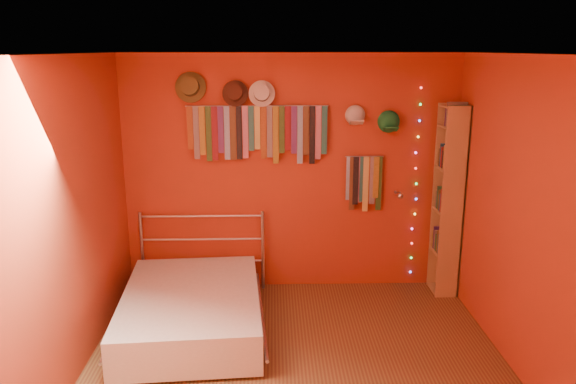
{
  "coord_description": "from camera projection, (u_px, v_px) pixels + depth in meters",
  "views": [
    {
      "loc": [
        -0.19,
        -4.02,
        2.54
      ],
      "look_at": [
        -0.06,
        0.9,
        1.28
      ],
      "focal_mm": 35.0,
      "sensor_mm": 36.0,
      "label": 1
    }
  ],
  "objects": [
    {
      "name": "small_tie_rack",
      "position": [
        364.0,
        180.0,
        5.88
      ],
      "size": [
        0.4,
        0.03,
        0.59
      ],
      "color": "#ADADB2",
      "rests_on": "back_wall"
    },
    {
      "name": "back_wall",
      "position": [
        291.0,
        174.0,
        5.91
      ],
      "size": [
        3.5,
        0.02,
        2.5
      ],
      "primitive_type": "cube",
      "color": "#AE261C",
      "rests_on": "ground"
    },
    {
      "name": "bookshelf",
      "position": [
        452.0,
        200.0,
        5.8
      ],
      "size": [
        0.25,
        0.34,
        2.0
      ],
      "color": "tan",
      "rests_on": "ground"
    },
    {
      "name": "cap_white",
      "position": [
        355.0,
        115.0,
        5.72
      ],
      "size": [
        0.19,
        0.24,
        0.19
      ],
      "color": "silver",
      "rests_on": "back_wall"
    },
    {
      "name": "fedora_white",
      "position": [
        262.0,
        93.0,
        5.6
      ],
      "size": [
        0.27,
        0.14,
        0.26
      ],
      "rotation": [
        1.36,
        0.0,
        0.0
      ],
      "color": "silver",
      "rests_on": "back_wall"
    },
    {
      "name": "ground",
      "position": [
        298.0,
        372.0,
        4.53
      ],
      "size": [
        3.5,
        3.5,
        0.0
      ],
      "primitive_type": "plane",
      "color": "brown",
      "rests_on": "ground"
    },
    {
      "name": "right_wall",
      "position": [
        528.0,
        223.0,
        4.27
      ],
      "size": [
        0.02,
        3.5,
        2.5
      ],
      "primitive_type": "cube",
      "color": "#AE261C",
      "rests_on": "ground"
    },
    {
      "name": "fedora_brown",
      "position": [
        235.0,
        93.0,
        5.6
      ],
      "size": [
        0.26,
        0.14,
        0.26
      ],
      "rotation": [
        1.36,
        0.0,
        0.0
      ],
      "color": "#3F2116",
      "rests_on": "back_wall"
    },
    {
      "name": "ceiling",
      "position": [
        300.0,
        54.0,
        3.91
      ],
      "size": [
        3.5,
        3.5,
        0.02
      ],
      "primitive_type": "cube",
      "color": "white",
      "rests_on": "back_wall"
    },
    {
      "name": "left_wall",
      "position": [
        64.0,
        227.0,
        4.17
      ],
      "size": [
        0.02,
        3.5,
        2.5
      ],
      "primitive_type": "cube",
      "color": "#AE261C",
      "rests_on": "ground"
    },
    {
      "name": "tie_rack",
      "position": [
        258.0,
        131.0,
        5.72
      ],
      "size": [
        1.45,
        0.03,
        0.6
      ],
      "color": "#ADADB2",
      "rests_on": "back_wall"
    },
    {
      "name": "fairy_lights",
      "position": [
        416.0,
        184.0,
        5.94
      ],
      "size": [
        0.06,
        0.02,
        2.03
      ],
      "color": "#FF3333",
      "rests_on": "back_wall"
    },
    {
      "name": "cap_green",
      "position": [
        389.0,
        122.0,
        5.75
      ],
      "size": [
        0.2,
        0.26,
        0.2
      ],
      "color": "#1A7837",
      "rests_on": "back_wall"
    },
    {
      "name": "reading_lamp",
      "position": [
        400.0,
        195.0,
        5.79
      ],
      "size": [
        0.06,
        0.26,
        0.08
      ],
      "color": "#ADADB2",
      "rests_on": "back_wall"
    },
    {
      "name": "fedora_olive",
      "position": [
        190.0,
        87.0,
        5.56
      ],
      "size": [
        0.31,
        0.17,
        0.3
      ],
      "rotation": [
        1.36,
        0.0,
        0.0
      ],
      "color": "brown",
      "rests_on": "back_wall"
    },
    {
      "name": "bed",
      "position": [
        192.0,
        310.0,
        5.16
      ],
      "size": [
        1.44,
        1.85,
        0.87
      ],
      "rotation": [
        0.0,
        0.0,
        0.07
      ],
      "color": "#ADADB2",
      "rests_on": "ground"
    }
  ]
}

